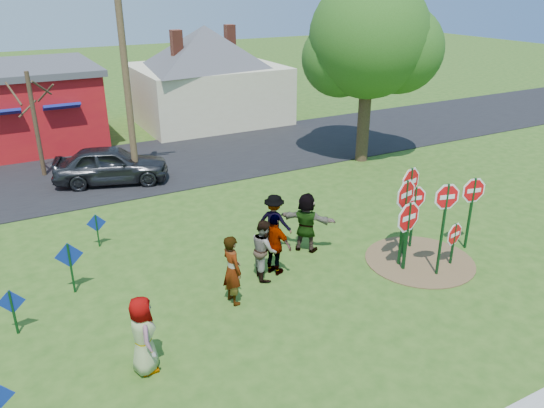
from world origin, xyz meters
The scene contains 24 objects.
ground centered at (0.00, 0.00, 0.00)m, with size 120.00×120.00×0.00m, color #2B5117.
road centered at (0.00, 11.50, 0.02)m, with size 120.00×7.50×0.04m, color black.
dirt_patch centered at (4.50, -1.00, 0.01)m, with size 3.20×3.20×0.03m, color brown.
cream_house centered at (5.50, 18.00, 2.92)m, with size 9.40×9.40×6.50m.
stop_sign_a centered at (3.72, -1.16, 1.50)m, with size 1.18×0.19×2.25m.
stop_sign_b centered at (4.35, -0.43, 2.11)m, with size 1.12×0.30×2.92m.
stop_sign_c centered at (4.35, -1.84, 2.04)m, with size 0.97×0.26×2.88m.
stop_sign_d centered at (4.85, -0.18, 1.51)m, with size 0.99×0.19×2.15m.
stop_sign_e centered at (5.16, -1.58, 0.91)m, with size 0.91×0.18×1.43m.
stop_sign_f centered at (6.33, -1.04, 1.75)m, with size 1.04×0.24×2.45m.
stop_sign_g centered at (3.80, -0.88, 1.95)m, with size 1.09×0.30×2.79m.
blue_diamond_b centered at (-6.32, 0.88, 0.73)m, with size 0.61×0.14×1.19m.
blue_diamond_c centered at (-4.82, 2.12, 0.91)m, with size 0.72×0.08×1.47m.
blue_diamond_d centered at (-3.68, 4.50, 0.68)m, with size 0.58×0.10×1.10m.
person_a centered at (-4.00, -1.81, 0.89)m, with size 0.87×0.57×1.78m, color #425984.
person_b centered at (-1.28, -0.33, 0.95)m, with size 0.69×0.45×1.89m, color teal.
person_c centered at (0.02, 0.41, 0.87)m, with size 0.84×0.66×1.73m, color brown.
person_d centered at (1.13, 1.86, 0.87)m, with size 1.12×0.65×1.74m, color #333237.
person_e centered at (0.37, 0.43, 0.91)m, with size 1.06×0.44×1.82m, color #3F2750.
person_f centered at (1.89, 1.22, 0.94)m, with size 1.74×0.55×1.87m, color #1F4825.
suv centered at (-1.98, 9.97, 0.81)m, with size 1.81×4.50×1.53m, color #2C2C30.
utility_pole centered at (-1.13, 9.42, 4.45)m, with size 2.06×0.47×8.46m.
leafy_tree centered at (9.00, 7.57, 5.18)m, with size 5.66×5.16×8.04m.
bare_tree_east centered at (-4.35, 12.28, 2.84)m, with size 1.80×1.80×4.39m.
Camera 1 is at (-5.97, -11.09, 7.70)m, focal length 35.00 mm.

